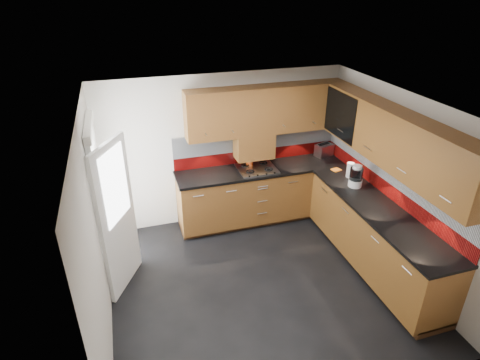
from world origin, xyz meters
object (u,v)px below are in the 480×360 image
object	(u,v)px
utensil_pot	(249,160)
food_processor	(356,177)
toaster	(324,150)
gas_hob	(257,169)

from	to	relation	value
utensil_pot	food_processor	size ratio (longest dim) A/B	1.18
utensil_pot	toaster	bearing A→B (deg)	0.45
utensil_pot	toaster	xyz separation A→B (m)	(1.32, 0.01, 0.01)
toaster	gas_hob	bearing A→B (deg)	-171.76
gas_hob	toaster	distance (m)	1.26
utensil_pot	toaster	distance (m)	1.32
utensil_pot	food_processor	bearing A→B (deg)	-41.85
toaster	food_processor	bearing A→B (deg)	-94.35
gas_hob	food_processor	xyz separation A→B (m)	(1.16, -0.93, 0.13)
gas_hob	toaster	xyz separation A→B (m)	(1.25, 0.18, 0.09)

